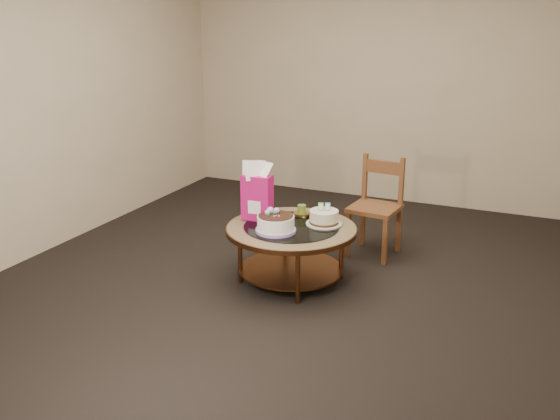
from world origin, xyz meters
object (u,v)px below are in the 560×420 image
at_px(decorated_cake, 276,224).
at_px(dining_chair, 376,206).
at_px(coffee_table, 291,236).
at_px(gift_bag, 257,191).
at_px(cream_cake, 324,218).

height_order(decorated_cake, dining_chair, dining_chair).
distance_m(coffee_table, gift_bag, 0.44).
relative_size(coffee_table, gift_bag, 2.19).
distance_m(decorated_cake, dining_chair, 1.13).
height_order(cream_cake, dining_chair, dining_chair).
distance_m(coffee_table, decorated_cake, 0.22).
bearing_deg(cream_cake, coffee_table, -170.46).
bearing_deg(dining_chair, decorated_cake, -110.62).
bearing_deg(cream_cake, gift_bag, 166.87).
bearing_deg(cream_cake, dining_chair, 48.85).
xyz_separation_m(decorated_cake, gift_bag, (-0.25, 0.21, 0.17)).
bearing_deg(decorated_cake, dining_chair, 63.76).
bearing_deg(gift_bag, decorated_cake, -42.65).
relative_size(coffee_table, dining_chair, 1.20).
xyz_separation_m(coffee_table, gift_bag, (-0.31, 0.04, 0.31)).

